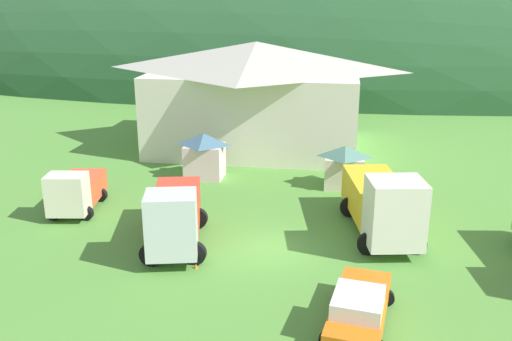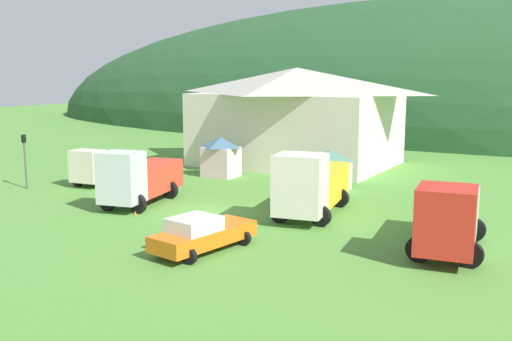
{
  "view_description": "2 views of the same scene",
  "coord_description": "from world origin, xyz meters",
  "views": [
    {
      "loc": [
        2.97,
        -24.4,
        12.02
      ],
      "look_at": [
        -1.64,
        5.63,
        2.13
      ],
      "focal_mm": 38.88,
      "sensor_mm": 36.0,
      "label": 1
    },
    {
      "loc": [
        18.83,
        -26.54,
        7.91
      ],
      "look_at": [
        -0.03,
        5.55,
        1.62
      ],
      "focal_mm": 40.92,
      "sensor_mm": 36.0,
      "label": 2
    }
  ],
  "objects": [
    {
      "name": "play_shed_pink",
      "position": [
        -5.81,
        10.09,
        1.58
      ],
      "size": [
        2.67,
        2.22,
        3.07
      ],
      "color": "beige",
      "rests_on": "ground"
    },
    {
      "name": "play_shed_cream",
      "position": [
        3.44,
        9.56,
        1.41
      ],
      "size": [
        2.61,
        2.18,
        2.74
      ],
      "color": "beige",
      "rests_on": "ground"
    },
    {
      "name": "ground_plane",
      "position": [
        0.0,
        0.0,
        0.0
      ],
      "size": [
        200.0,
        200.0,
        0.0
      ],
      "primitive_type": "plane",
      "color": "#518C38"
    },
    {
      "name": "service_pickup_orange",
      "position": [
        4.03,
        -6.13,
        0.83
      ],
      "size": [
        2.87,
        5.38,
        1.66
      ],
      "rotation": [
        0.0,
        0.0,
        -1.73
      ],
      "color": "orange",
      "rests_on": "ground"
    },
    {
      "name": "heavy_rig_striped",
      "position": [
        5.35,
        2.4,
        1.78
      ],
      "size": [
        4.15,
        8.09,
        3.73
      ],
      "rotation": [
        0.0,
        0.0,
        -1.39
      ],
      "color": "silver",
      "rests_on": "ground"
    },
    {
      "name": "depot_building",
      "position": [
        -3.57,
        18.45,
        4.28
      ],
      "size": [
        16.87,
        12.39,
        8.3
      ],
      "color": "silver",
      "rests_on": "ground"
    },
    {
      "name": "traffic_cone_near_pickup",
      "position": [
        -3.15,
        -2.53,
        0.0
      ],
      "size": [
        0.36,
        0.36,
        0.46
      ],
      "primitive_type": "cone",
      "color": "orange",
      "rests_on": "ground"
    },
    {
      "name": "tow_truck_silver",
      "position": [
        -4.7,
        -0.43,
        1.66
      ],
      "size": [
        3.93,
        7.12,
        3.48
      ],
      "rotation": [
        0.0,
        0.0,
        -1.35
      ],
      "color": "silver",
      "rests_on": "ground"
    },
    {
      "name": "forested_hill_backdrop",
      "position": [
        0.0,
        62.12,
        0.0
      ],
      "size": [
        147.59,
        60.0,
        37.49
      ],
      "primitive_type": "ellipsoid",
      "color": "#234C28",
      "rests_on": "ground"
    },
    {
      "name": "light_truck_cream",
      "position": [
        -11.58,
        3.11,
        1.26
      ],
      "size": [
        2.98,
        4.98,
        2.62
      ],
      "rotation": [
        0.0,
        0.0,
        -1.43
      ],
      "color": "beige",
      "rests_on": "ground"
    }
  ]
}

